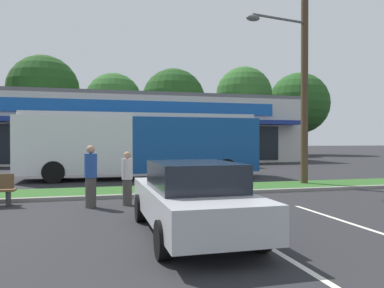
% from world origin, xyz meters
% --- Properties ---
extents(grass_median, '(56.00, 2.20, 0.12)m').
position_xyz_m(grass_median, '(0.00, 14.00, 0.06)').
color(grass_median, '#2D5B23').
rests_on(grass_median, ground_plane).
extents(curb_lip, '(56.00, 0.24, 0.12)m').
position_xyz_m(curb_lip, '(0.00, 12.78, 0.06)').
color(curb_lip, gray).
rests_on(curb_lip, ground_plane).
extents(parking_stripe_0, '(0.12, 4.80, 0.01)m').
position_xyz_m(parking_stripe_0, '(-2.10, 6.52, 0.00)').
color(parking_stripe_0, silver).
rests_on(parking_stripe_0, ground_plane).
extents(parking_stripe_1, '(0.12, 4.80, 0.01)m').
position_xyz_m(parking_stripe_1, '(0.60, 7.54, 0.00)').
color(parking_stripe_1, silver).
rests_on(parking_stripe_1, ground_plane).
extents(storefront_building, '(30.43, 12.67, 5.87)m').
position_xyz_m(storefront_building, '(-2.27, 35.66, 2.94)').
color(storefront_building, beige).
rests_on(storefront_building, ground_plane).
extents(tree_left, '(8.18, 8.18, 11.83)m').
position_xyz_m(tree_left, '(-10.73, 47.05, 7.73)').
color(tree_left, '#473323').
rests_on(tree_left, ground_plane).
extents(tree_mid_left, '(6.75, 6.75, 9.97)m').
position_xyz_m(tree_mid_left, '(-2.77, 46.12, 6.58)').
color(tree_mid_left, '#473323').
rests_on(tree_mid_left, ground_plane).
extents(tree_mid, '(7.55, 7.55, 10.51)m').
position_xyz_m(tree_mid, '(4.20, 44.43, 6.73)').
color(tree_mid, '#473323').
rests_on(tree_mid, ground_plane).
extents(tree_mid_right, '(7.12, 7.12, 11.34)m').
position_xyz_m(tree_mid_right, '(13.57, 45.15, 7.76)').
color(tree_mid_right, '#473323').
rests_on(tree_mid_right, ground_plane).
extents(tree_right, '(8.15, 8.15, 10.99)m').
position_xyz_m(tree_right, '(21.63, 45.50, 6.91)').
color(tree_right, '#473323').
rests_on(tree_right, ground_plane).
extents(utility_pole, '(3.12, 2.39, 9.56)m').
position_xyz_m(utility_pole, '(3.34, 14.25, 5.12)').
color(utility_pole, '#4C3826').
rests_on(utility_pole, ground_plane).
extents(city_bus, '(11.76, 2.71, 3.25)m').
position_xyz_m(city_bus, '(-2.79, 19.11, 1.76)').
color(city_bus, '#144793').
rests_on(city_bus, ground_plane).
extents(car_1, '(4.19, 1.95, 1.53)m').
position_xyz_m(car_1, '(3.68, 24.96, 0.78)').
color(car_1, black).
rests_on(car_1, ground_plane).
extents(car_3, '(1.92, 4.80, 1.49)m').
position_xyz_m(car_3, '(-3.22, 7.47, 0.76)').
color(car_3, '#B7B7BC').
rests_on(car_3, ground_plane).
extents(pedestrian_near_bench, '(0.32, 0.32, 1.59)m').
position_xyz_m(pedestrian_near_bench, '(-4.18, 11.34, 0.80)').
color(pedestrian_near_bench, '#47423D').
rests_on(pedestrian_near_bench, ground_plane).
extents(pedestrian_by_pole, '(0.36, 0.36, 1.78)m').
position_xyz_m(pedestrian_by_pole, '(-5.23, 11.22, 0.90)').
color(pedestrian_by_pole, '#47423D').
rests_on(pedestrian_by_pole, ground_plane).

